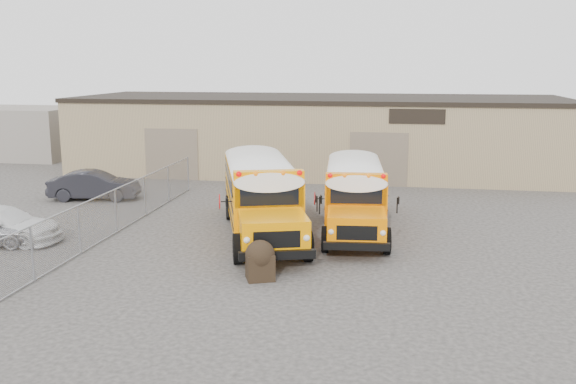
% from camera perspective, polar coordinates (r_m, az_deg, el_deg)
% --- Properties ---
extents(ground, '(120.00, 120.00, 0.00)m').
position_cam_1_polar(ground, '(22.11, -3.94, -6.31)').
color(ground, '#302F2C').
rests_on(ground, ground).
extents(warehouse, '(30.20, 10.20, 4.67)m').
position_cam_1_polar(warehouse, '(40.99, 2.71, 5.27)').
color(warehouse, '#9A875F').
rests_on(warehouse, ground).
extents(chainlink_fence, '(0.07, 18.07, 1.81)m').
position_cam_1_polar(chainlink_fence, '(26.58, -15.06, -1.64)').
color(chainlink_fence, gray).
rests_on(chainlink_fence, ground).
extents(distant_building_left, '(8.00, 6.00, 3.60)m').
position_cam_1_polar(distant_building_left, '(50.60, -22.62, 4.91)').
color(distant_building_left, gray).
rests_on(distant_building_left, ground).
extents(school_bus_left, '(5.48, 10.60, 3.02)m').
position_cam_1_polar(school_bus_left, '(31.98, -3.41, 2.42)').
color(school_bus_left, '#FF9500').
rests_on(school_bus_left, ground).
extents(school_bus_right, '(3.14, 9.57, 2.75)m').
position_cam_1_polar(school_bus_right, '(32.34, 5.78, 2.20)').
color(school_bus_right, '#FF7E00').
rests_on(school_bus_right, ground).
extents(tarp_bundle, '(1.07, 1.02, 1.28)m').
position_cam_1_polar(tarp_bundle, '(20.26, -2.50, -6.01)').
color(tarp_bundle, black).
rests_on(tarp_bundle, ground).
extents(car_white, '(4.69, 1.94, 1.36)m').
position_cam_1_polar(car_white, '(26.75, -24.09, -2.66)').
color(car_white, silver).
rests_on(car_white, ground).
extents(car_dark, '(4.60, 2.30, 1.45)m').
position_cam_1_polar(car_dark, '(33.50, -16.84, 0.58)').
color(car_dark, black).
rests_on(car_dark, ground).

